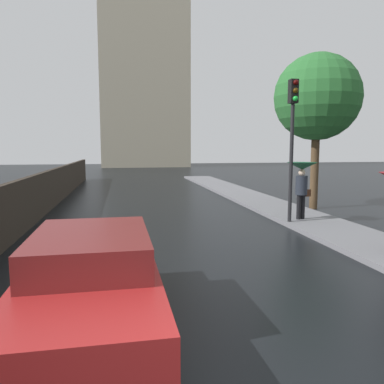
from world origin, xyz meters
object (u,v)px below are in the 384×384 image
(car_red_mid_road, at_px, (91,279))
(street_tree_mid, at_px, (317,98))
(traffic_light, at_px, (293,125))
(pedestrian_with_umbrella_near, at_px, (302,175))

(car_red_mid_road, bearing_deg, street_tree_mid, -132.56)
(traffic_light, bearing_deg, pedestrian_with_umbrella_near, 33.08)
(traffic_light, bearing_deg, street_tree_mid, 51.23)
(pedestrian_with_umbrella_near, height_order, traffic_light, traffic_light)
(car_red_mid_road, xyz_separation_m, pedestrian_with_umbrella_near, (6.48, 6.59, 0.93))
(pedestrian_with_umbrella_near, bearing_deg, street_tree_mid, 42.47)
(car_red_mid_road, bearing_deg, traffic_light, -134.10)
(pedestrian_with_umbrella_near, xyz_separation_m, traffic_light, (-0.57, -0.37, 1.65))
(traffic_light, height_order, street_tree_mid, street_tree_mid)
(pedestrian_with_umbrella_near, height_order, street_tree_mid, street_tree_mid)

